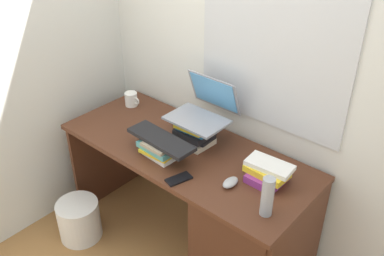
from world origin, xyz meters
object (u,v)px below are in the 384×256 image
Objects in this scene: book_stack_side at (268,172)px; water_bottle at (267,197)px; cell_phone at (179,179)px; desk at (236,225)px; wastebasket at (79,220)px; keyboard at (161,139)px; book_stack_keyboard_riser at (160,148)px; computer_mouse at (230,182)px; book_stack_tall at (195,132)px; laptop at (204,108)px; mug at (131,99)px.

water_bottle reaches higher than book_stack_side.
water_bottle reaches higher than cell_phone.
water_bottle is at bearing -28.15° from desk.
keyboard is at bearing 30.19° from wastebasket.
cell_phone is (0.22, -0.09, -0.05)m from book_stack_keyboard_riser.
computer_mouse is (0.45, 0.05, -0.03)m from book_stack_keyboard_riser.
book_stack_side is 0.26m from water_bottle.
wastebasket is at bearing -148.45° from cell_phone.
book_stack_keyboard_riser is at bearing -127.06° from keyboard.
book_stack_tall is 1.02× the size of water_bottle.
laptop reaches higher than water_bottle.
book_stack_keyboard_riser is (-0.46, -0.12, 0.38)m from desk.
book_stack_side reaches higher than computer_mouse.
book_stack_keyboard_riser is 0.25m from cell_phone.
laptop reaches higher than computer_mouse.
computer_mouse reaches higher than desk.
book_stack_keyboard_riser is 0.92× the size of book_stack_side.
mug is (-1.14, 0.09, -0.00)m from book_stack_side.
book_stack_keyboard_riser is at bearing -174.09° from computer_mouse.
book_stack_side is at bearing -11.00° from laptop.
computer_mouse is at bearing 166.68° from water_bottle.
wastebasket is (0.07, -0.58, -0.64)m from mug.
wastebasket is (-0.96, -0.41, -0.26)m from desk.
book_stack_keyboard_riser is 0.87m from wastebasket.
desk is at bearing -15.55° from book_stack_tall.
book_stack_side is at bearing 52.82° from computer_mouse.
book_stack_keyboard_riser is 0.06m from keyboard.
laptop is 2.50× the size of cell_phone.
book_stack_keyboard_riser is at bearing -104.17° from book_stack_tall.
book_stack_side is 0.73× the size of laptop.
cell_phone is (0.16, -0.39, -0.20)m from laptop.
desk is 11.36× the size of cell_phone.
keyboard is (-0.06, -0.30, -0.09)m from laptop.
keyboard is at bearing -165.54° from desk.
desk is 0.61m from book_stack_keyboard_riser.
keyboard is 0.92m from wastebasket.
laptop is 0.50m from computer_mouse.
keyboard is (-0.05, -0.23, 0.04)m from book_stack_tall.
cell_phone is at bearing -148.88° from computer_mouse.
computer_mouse is at bearing -13.67° from mug.
wastebasket is (-0.56, -0.52, -0.67)m from book_stack_tall.
mug is at bearing 156.03° from keyboard.
desk is 7.45× the size of water_bottle.
laptop is at bearing 46.36° from wastebasket.
book_stack_tall is 0.37m from cell_phone.
book_stack_tall is 0.52m from book_stack_side.
desk is 0.64m from keyboard.
computer_mouse is 0.76× the size of cell_phone.
cell_phone is (-0.48, -0.08, -0.10)m from water_bottle.
water_bottle is at bearing -13.60° from mug.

